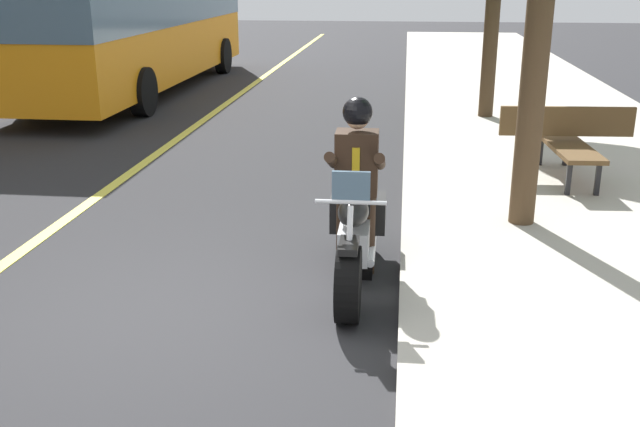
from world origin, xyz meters
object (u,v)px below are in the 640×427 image
bus_near (136,13)px  motorcycle_main (355,236)px  bench_sidewalk (568,137)px  rider_main (357,172)px

bus_near → motorcycle_main: bearing=28.6°
motorcycle_main → bench_sidewalk: motorcycle_main is taller
motorcycle_main → rider_main: (-0.19, -0.01, 0.58)m
bus_near → bench_sidewalk: bearing=48.8°
rider_main → bus_near: bus_near is taller
bench_sidewalk → rider_main: bearing=-38.4°
bus_near → bench_sidewalk: size_ratio=6.04×
motorcycle_main → rider_main: size_ratio=1.27×
rider_main → motorcycle_main: bearing=1.5°
bench_sidewalk → motorcycle_main: bearing=-36.8°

